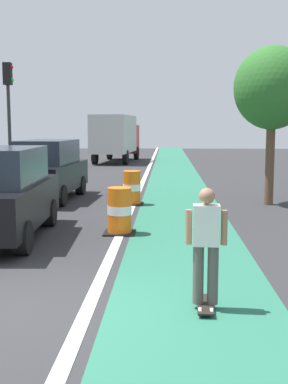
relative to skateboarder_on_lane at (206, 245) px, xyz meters
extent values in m
plane|color=#2D2D30|center=(-2.52, -0.27, -0.91)|extent=(100.00, 100.00, 0.00)
cube|color=#286B51|center=(-0.12, 11.73, -0.91)|extent=(2.50, 80.00, 0.01)
cube|color=silver|center=(-1.62, 11.73, -0.91)|extent=(0.20, 80.00, 0.01)
cube|color=black|center=(0.00, 0.00, -0.84)|extent=(0.25, 0.81, 0.02)
cylinder|color=silver|center=(0.07, -0.26, -0.86)|extent=(0.04, 0.11, 0.11)
cylinder|color=silver|center=(-0.09, -0.26, -0.86)|extent=(0.04, 0.11, 0.11)
cylinder|color=silver|center=(0.09, 0.26, -0.86)|extent=(0.04, 0.11, 0.11)
cylinder|color=silver|center=(-0.07, 0.26, -0.86)|extent=(0.04, 0.11, 0.11)
cylinder|color=#514C47|center=(0.10, 0.00, -0.42)|extent=(0.15, 0.15, 0.82)
cylinder|color=#514C47|center=(-0.10, 0.00, -0.42)|extent=(0.15, 0.15, 0.82)
cube|color=white|center=(0.00, 0.00, 0.27)|extent=(0.37, 0.23, 0.56)
cylinder|color=#9E7051|center=(0.24, -0.01, 0.24)|extent=(0.09, 0.09, 0.48)
cylinder|color=#9E7051|center=(-0.24, 0.01, 0.24)|extent=(0.09, 0.09, 0.48)
sphere|color=#9E7051|center=(0.00, 0.00, 0.67)|extent=(0.22, 0.22, 0.22)
cube|color=black|center=(-4.24, 4.17, -0.12)|extent=(2.07, 4.69, 0.90)
cylinder|color=black|center=(-3.50, 5.64, -0.57)|extent=(0.31, 0.69, 0.68)
cylinder|color=black|center=(-3.35, 2.79, -0.57)|extent=(0.31, 0.69, 0.68)
cube|color=black|center=(-4.62, 10.19, -0.12)|extent=(2.05, 4.68, 0.90)
cube|color=#232D38|center=(-4.62, 10.19, 0.73)|extent=(1.75, 2.92, 0.80)
cylinder|color=black|center=(-5.37, 11.65, -0.57)|extent=(0.31, 0.69, 0.68)
cylinder|color=black|center=(-3.73, 11.57, -0.57)|extent=(0.31, 0.69, 0.68)
cylinder|color=black|center=(-5.51, 8.80, -0.57)|extent=(0.31, 0.69, 0.68)
cylinder|color=black|center=(-3.87, 8.73, -0.57)|extent=(0.31, 0.69, 0.68)
cylinder|color=orange|center=(-1.64, 4.82, -0.66)|extent=(0.56, 0.56, 0.42)
cylinder|color=white|center=(-1.64, 4.82, -0.35)|extent=(0.57, 0.57, 0.21)
cylinder|color=orange|center=(-1.64, 4.82, -0.03)|extent=(0.56, 0.56, 0.42)
cube|color=black|center=(-1.64, 4.82, -0.89)|extent=(0.73, 0.73, 0.04)
cylinder|color=orange|center=(-1.66, 9.21, -0.66)|extent=(0.56, 0.56, 0.42)
cylinder|color=white|center=(-1.66, 9.21, -0.35)|extent=(0.57, 0.57, 0.21)
cylinder|color=orange|center=(-1.66, 9.21, -0.03)|extent=(0.56, 0.56, 0.42)
cube|color=black|center=(-1.66, 9.21, -0.89)|extent=(0.73, 0.73, 0.04)
cube|color=beige|center=(-4.16, 27.51, 1.07)|extent=(2.74, 5.77, 2.50)
cube|color=#B21E19|center=(-3.85, 31.35, 0.62)|extent=(2.34, 2.07, 2.10)
cylinder|color=black|center=(-4.90, 31.23, -0.43)|extent=(0.38, 0.98, 0.96)
cylinder|color=black|center=(-2.84, 31.07, -0.43)|extent=(0.38, 0.98, 0.96)
cylinder|color=black|center=(-5.30, 26.20, -0.43)|extent=(0.38, 0.98, 0.96)
cylinder|color=black|center=(-3.25, 26.03, -0.43)|extent=(0.38, 0.98, 0.96)
cylinder|color=#2D2D2D|center=(-7.12, 14.09, 1.19)|extent=(0.14, 0.14, 4.20)
cube|color=black|center=(-7.12, 14.09, 3.74)|extent=(0.32, 0.32, 0.90)
sphere|color=red|center=(-6.95, 14.09, 4.00)|extent=(0.16, 0.16, 0.16)
sphere|color=green|center=(-6.95, 14.09, 3.48)|extent=(0.16, 0.16, 0.16)
cylinder|color=brown|center=(2.74, 9.40, 0.39)|extent=(0.28, 0.28, 2.60)
ellipsoid|color=#2D6B28|center=(2.74, 9.40, 2.79)|extent=(2.40, 2.40, 2.60)
camera|label=1|loc=(-0.54, -6.69, 1.60)|focal=46.85mm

